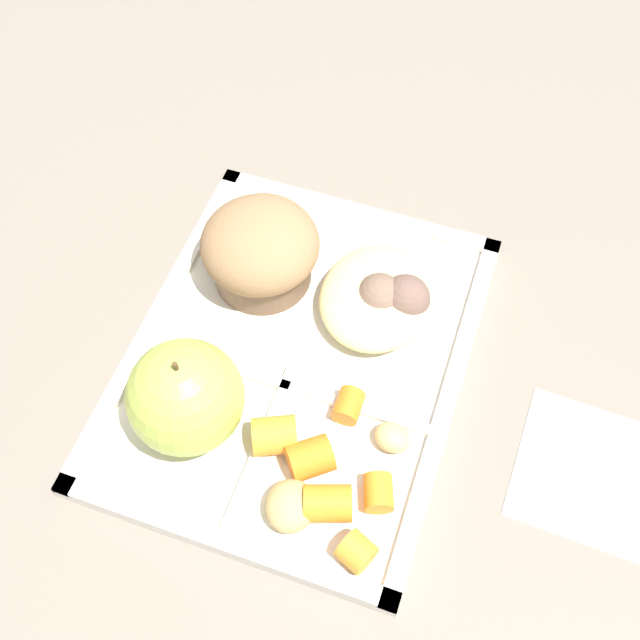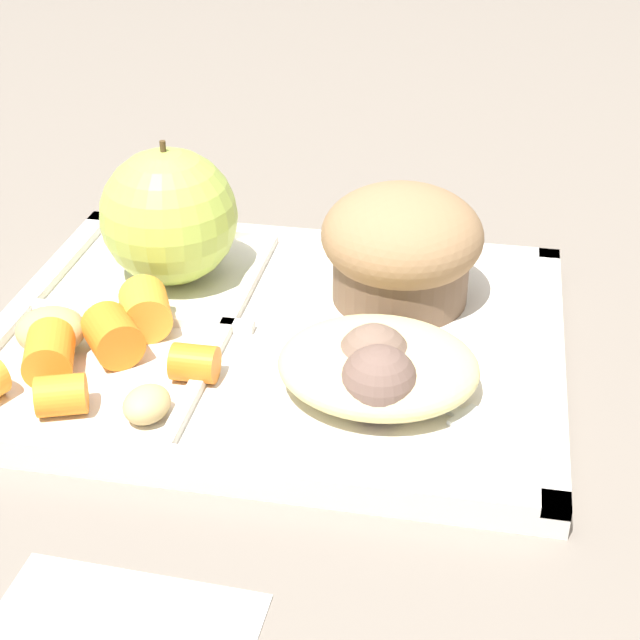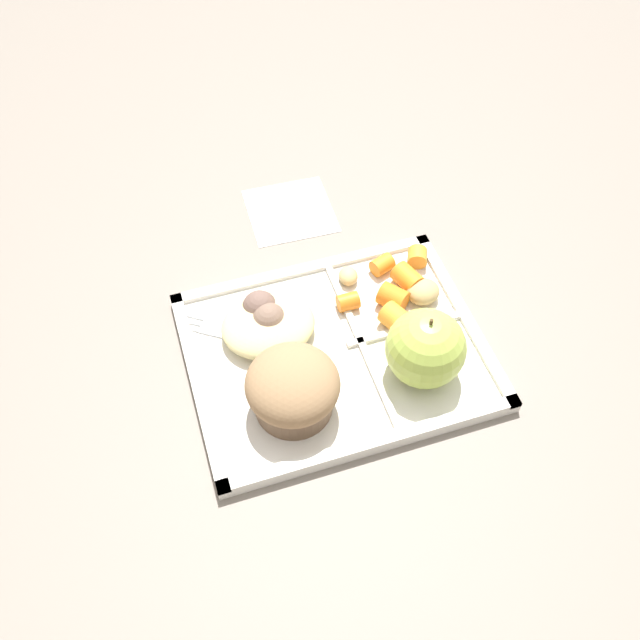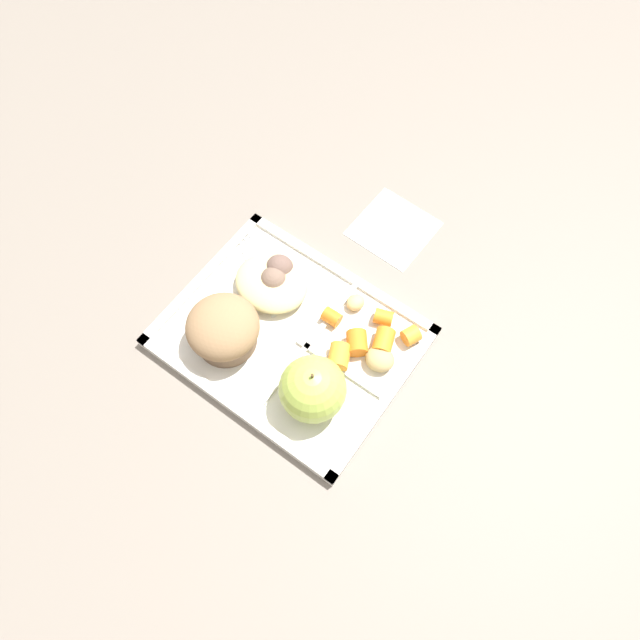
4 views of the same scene
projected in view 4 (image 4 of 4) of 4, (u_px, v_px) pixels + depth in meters
The scene contains 18 objects.
ground at pixel (290, 339), 0.81m from camera, with size 6.00×6.00×0.00m, color slate.
lunch_tray at pixel (291, 337), 0.81m from camera, with size 0.32×0.25×0.02m.
green_apple at pixel (313, 389), 0.72m from camera, with size 0.08×0.08×0.09m.
bran_muffin at pixel (224, 329), 0.77m from camera, with size 0.10×0.10×0.07m.
carrot_slice_large at pixel (357, 343), 0.78m from camera, with size 0.03×0.03×0.03m, color orange.
carrot_slice_edge at pixel (332, 317), 0.80m from camera, with size 0.02×0.02×0.02m, color orange.
carrot_slice_diagonal at pixel (384, 341), 0.78m from camera, with size 0.03×0.03×0.03m, color orange.
carrot_slice_near_corner at pixel (384, 317), 0.80m from camera, with size 0.02×0.02×0.02m, color orange.
carrot_slice_tilted at pixel (411, 335), 0.79m from camera, with size 0.02×0.02×0.02m, color orange.
carrot_slice_small at pixel (339, 356), 0.77m from camera, with size 0.03×0.03×0.03m, color orange.
potato_chunk_large at pixel (356, 303), 0.81m from camera, with size 0.03×0.02×0.02m, color tan.
potato_chunk_wedge at pixel (380, 359), 0.77m from camera, with size 0.04×0.04×0.02m, color tan.
egg_noodle_pile at pixel (271, 283), 0.82m from camera, with size 0.10×0.09×0.03m, color #D6C684.
meatball_center at pixel (272, 282), 0.82m from camera, with size 0.03×0.03×0.03m, color brown.
meatball_front at pixel (280, 268), 0.82m from camera, with size 0.04×0.04×0.04m, color brown.
meatball_side at pixel (274, 281), 0.82m from camera, with size 0.04×0.04×0.04m, color #755B4C.
plastic_fork at pixel (255, 267), 0.85m from camera, with size 0.13×0.09×0.00m.
paper_napkin at pixel (393, 228), 0.89m from camera, with size 0.11×0.11×0.00m, color white.
Camera 4 is at (-0.23, 0.24, 0.74)m, focal length 33.37 mm.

